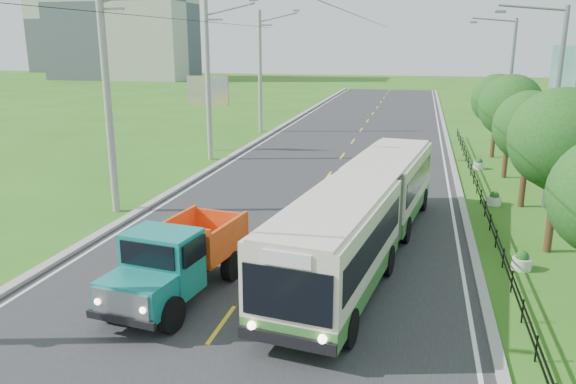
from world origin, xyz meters
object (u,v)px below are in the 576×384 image
(dump_truck, at_px, (177,256))
(planter_far, at_px, (479,164))
(tree_fifth, at_px, (511,109))
(streetlight_mid, at_px, (553,102))
(billboard_left, at_px, (208,96))
(bus, at_px, (366,208))
(tree_fourth, at_px, (530,130))
(tree_back, at_px, (497,102))
(pole_mid, at_px, (208,81))
(streetlight_far, at_px, (508,81))
(tree_third, at_px, (561,144))
(pole_near, at_px, (108,99))
(planter_near, at_px, (522,261))
(pole_far, at_px, (260,71))
(planter_mid, at_px, (494,199))
(billboard_right, at_px, (563,83))

(dump_truck, bearing_deg, planter_far, 70.62)
(tree_fifth, relative_size, streetlight_mid, 0.64)
(billboard_left, height_order, bus, billboard_left)
(tree_fourth, bearing_deg, tree_back, 90.00)
(pole_mid, relative_size, tree_fourth, 1.85)
(tree_fifth, height_order, tree_back, tree_fifth)
(tree_fourth, xyz_separation_m, streetlight_far, (0.79, 13.86, 1.32))
(tree_third, distance_m, tree_back, 18.00)
(tree_fourth, xyz_separation_m, billboard_left, (-19.36, 9.86, 0.28))
(tree_third, height_order, dump_truck, tree_third)
(pole_near, distance_m, dump_truck, 10.66)
(tree_fifth, height_order, streetlight_mid, streetlight_mid)
(bus, bearing_deg, streetlight_far, 79.48)
(tree_third, height_order, planter_near, tree_third)
(pole_far, distance_m, planter_near, 32.19)
(planter_near, relative_size, planter_far, 1.00)
(tree_third, height_order, tree_back, tree_third)
(dump_truck, bearing_deg, pole_far, 108.95)
(planter_far, bearing_deg, dump_truck, -116.86)
(tree_fourth, distance_m, tree_back, 12.00)
(tree_back, height_order, dump_truck, tree_back)
(streetlight_mid, bearing_deg, billboard_left, 153.60)
(streetlight_far, bearing_deg, pole_near, -134.86)
(tree_fourth, bearing_deg, planter_near, -98.77)
(tree_fifth, bearing_deg, dump_truck, -121.95)
(tree_back, bearing_deg, bus, -108.15)
(pole_far, bearing_deg, tree_fourth, -46.15)
(tree_fourth, xyz_separation_m, streetlight_mid, (0.79, -0.14, 1.32))
(streetlight_mid, bearing_deg, tree_fourth, 169.85)
(pole_near, xyz_separation_m, tree_fourth, (18.12, 5.14, -1.51))
(tree_fifth, xyz_separation_m, planter_near, (-1.26, -14.14, -3.57))
(bus, bearing_deg, planter_near, 7.55)
(pole_mid, bearing_deg, tree_third, -35.36)
(planter_near, height_order, planter_mid, same)
(streetlight_mid, relative_size, bus, 0.58)
(tree_fifth, relative_size, planter_far, 8.66)
(tree_third, relative_size, dump_truck, 1.04)
(pole_near, height_order, planter_far, pole_near)
(billboard_right, xyz_separation_m, bus, (-9.03, -13.95, -3.56))
(tree_fifth, height_order, billboard_left, tree_fifth)
(pole_far, height_order, streetlight_far, pole_far)
(pole_far, relative_size, planter_far, 14.93)
(pole_far, height_order, tree_fourth, pole_far)
(pole_far, relative_size, streetlight_mid, 1.10)
(pole_far, xyz_separation_m, tree_fifth, (18.12, -12.86, -1.24))
(tree_third, bearing_deg, billboard_left, 140.67)
(tree_back, relative_size, dump_truck, 0.95)
(tree_third, bearing_deg, tree_fifth, 90.00)
(streetlight_mid, distance_m, planter_near, 9.46)
(tree_back, bearing_deg, pole_far, 159.26)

